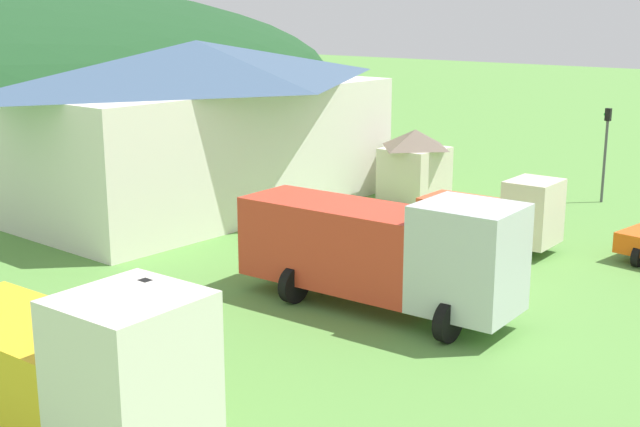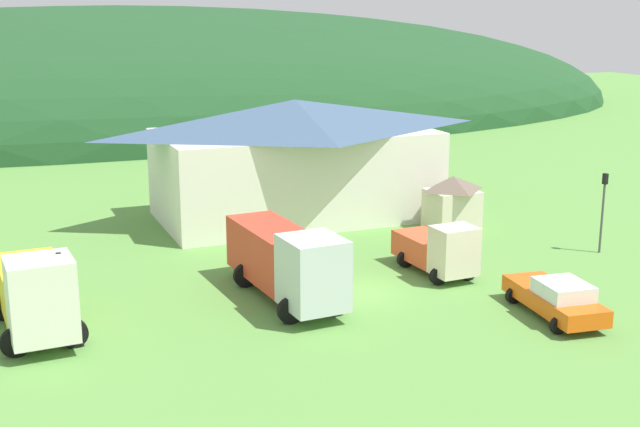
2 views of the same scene
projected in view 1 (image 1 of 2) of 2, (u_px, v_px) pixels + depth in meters
The scene contains 9 objects.
ground_plane at pixel (454, 283), 26.68m from camera, with size 200.00×200.00×0.00m, color #5B9342.
depot_building at pixel (199, 122), 36.25m from camera, with size 17.33×9.53×7.13m.
play_shed_cream at pixel (415, 163), 38.04m from camera, with size 2.86×2.58×3.17m.
heavy_rig_striped at pixel (71, 369), 16.07m from camera, with size 3.39×6.94×3.61m.
tow_truck_silver at pixel (385, 249), 23.81m from camera, with size 3.45×8.53×3.47m.
light_truck_cream at pixel (499, 214), 30.24m from camera, with size 2.57×5.05×2.66m.
traffic_light_west at pixel (148, 349), 15.76m from camera, with size 0.20×0.32×3.61m.
traffic_light_east at pixel (606, 145), 37.17m from camera, with size 0.20×0.32×4.20m.
traffic_cone_near_pickup at pixel (453, 234), 32.45m from camera, with size 0.36×0.36×0.65m, color orange.
Camera 1 is at (-22.11, -13.20, 8.45)m, focal length 47.40 mm.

